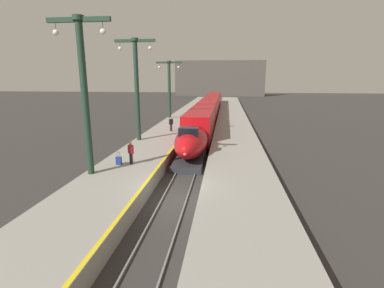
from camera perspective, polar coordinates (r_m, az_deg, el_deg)
name	(u,v)px	position (r m, az deg, el deg)	size (l,w,h in m)	color
ground_plane	(174,201)	(17.69, -3.62, -11.34)	(260.00, 260.00, 0.00)	#33302D
platform_left	(177,125)	(41.73, -2.98, 3.77)	(4.80, 110.00, 1.05)	gray
platform_right	(233,126)	(41.15, 8.23, 3.51)	(4.80, 110.00, 1.05)	gray
platform_left_safety_stripe	(193,122)	(41.33, 0.14, 4.43)	(0.20, 107.80, 0.01)	yellow
rail_main_left	(201,126)	(44.08, 1.88, 3.67)	(0.08, 110.00, 0.12)	slate
rail_main_right	(211,126)	(43.98, 3.83, 3.62)	(0.08, 110.00, 0.12)	slate
highspeed_train_main	(208,110)	(49.10, 3.33, 6.86)	(2.92, 57.87, 3.60)	#B20F14
station_column_near	(84,84)	(19.40, -20.90, 11.22)	(4.00, 0.68, 9.90)	#1E3828
station_column_mid	(137,81)	(29.34, -11.07, 12.29)	(4.00, 0.68, 9.99)	#1E3828
station_column_far	(169,84)	(45.27, -4.59, 11.91)	(4.00, 0.68, 8.79)	#1E3828
passenger_near_edge	(131,151)	(21.43, -12.18, -1.43)	(0.53, 0.36, 1.69)	#23232D
passenger_mid_platform	(171,123)	(34.15, -4.23, 4.22)	(0.44, 0.42, 1.69)	#23232D
rolling_suitcase	(119,161)	(21.68, -14.48, -3.27)	(0.40, 0.22, 0.98)	navy
terminus_back_wall	(219,78)	(117.85, 5.54, 12.95)	(36.00, 2.00, 14.00)	#4C4742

